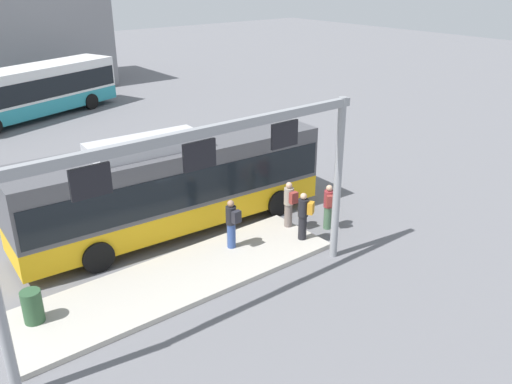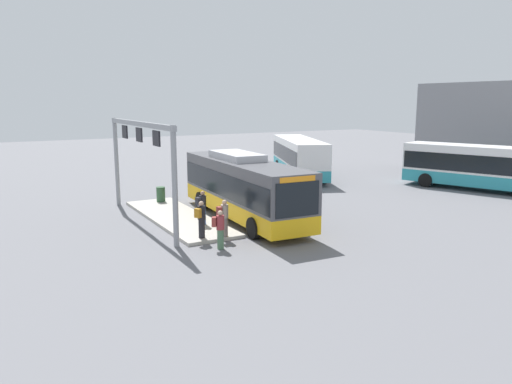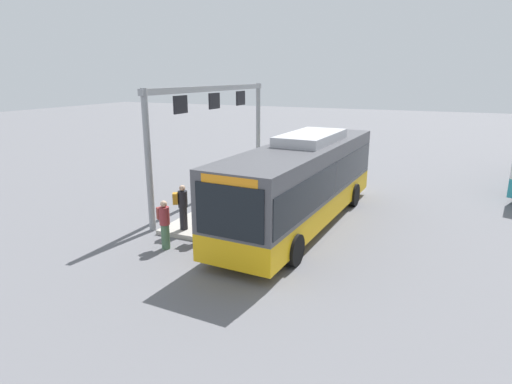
# 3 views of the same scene
# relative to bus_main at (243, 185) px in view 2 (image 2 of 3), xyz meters

# --- Properties ---
(ground_plane) EXTENTS (120.00, 120.00, 0.00)m
(ground_plane) POSITION_rel_bus_main_xyz_m (0.01, -0.00, -1.81)
(ground_plane) COLOR slate
(platform_curb) EXTENTS (10.00, 2.80, 0.16)m
(platform_curb) POSITION_rel_bus_main_xyz_m (-1.68, -3.06, -1.73)
(platform_curb) COLOR #B2ADA3
(platform_curb) RESTS_ON ground
(bus_main) EXTENTS (11.09, 3.15, 3.46)m
(bus_main) POSITION_rel_bus_main_xyz_m (0.00, 0.00, 0.00)
(bus_main) COLOR #EAAD14
(bus_main) RESTS_ON ground
(bus_background_left) EXTENTS (10.97, 6.51, 3.10)m
(bus_background_left) POSITION_rel_bus_main_xyz_m (-10.61, 10.85, -0.03)
(bus_background_left) COLOR teal
(bus_background_left) RESTS_ON ground
(bus_background_right) EXTENTS (11.23, 6.08, 3.10)m
(bus_background_right) POSITION_rel_bus_main_xyz_m (1.08, 18.46, -0.03)
(bus_background_right) COLOR teal
(bus_background_right) RESTS_ON ground
(person_boarding) EXTENTS (0.54, 0.61, 1.67)m
(person_boarding) POSITION_rel_bus_main_xyz_m (4.22, -3.39, -0.92)
(person_boarding) COLOR #476B4C
(person_boarding) RESTS_ON ground
(person_waiting_near) EXTENTS (0.53, 0.61, 1.67)m
(person_waiting_near) POSITION_rel_bus_main_xyz_m (2.80, -3.62, -0.76)
(person_waiting_near) COLOR black
(person_waiting_near) RESTS_ON platform_curb
(person_waiting_mid) EXTENTS (0.37, 0.55, 1.67)m
(person_waiting_mid) POSITION_rel_bus_main_xyz_m (0.59, -2.61, -0.76)
(person_waiting_mid) COLOR #334C8C
(person_waiting_mid) RESTS_ON platform_curb
(person_waiting_far) EXTENTS (0.35, 0.53, 1.67)m
(person_waiting_far) POSITION_rel_bus_main_xyz_m (3.05, -2.62, -0.76)
(person_waiting_far) COLOR slate
(person_waiting_far) RESTS_ON platform_curb
(platform_sign_gantry) EXTENTS (10.23, 0.24, 5.20)m
(platform_sign_gantry) POSITION_rel_bus_main_xyz_m (-1.94, -4.86, 1.99)
(platform_sign_gantry) COLOR gray
(platform_sign_gantry) RESTS_ON ground
(trash_bin) EXTENTS (0.52, 0.52, 0.90)m
(trash_bin) POSITION_rel_bus_main_xyz_m (-5.74, -2.59, -1.20)
(trash_bin) COLOR #2D5133
(trash_bin) RESTS_ON platform_curb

